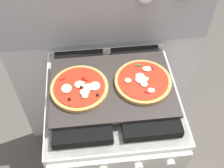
{
  "coord_description": "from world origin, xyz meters",
  "views": [
    {
      "loc": [
        -0.08,
        -0.77,
        1.87
      ],
      "look_at": [
        0.0,
        0.0,
        0.93
      ],
      "focal_mm": 44.97,
      "sensor_mm": 36.0,
      "label": 1
    }
  ],
  "objects_px": {
    "stove": "(112,138)",
    "pizza_right": "(143,80)",
    "baking_tray": "(112,87)",
    "pizza_left": "(80,88)"
  },
  "relations": [
    {
      "from": "stove",
      "to": "baking_tray",
      "type": "relative_size",
      "value": 1.67
    },
    {
      "from": "stove",
      "to": "pizza_right",
      "type": "xyz_separation_m",
      "value": [
        0.14,
        0.01,
        0.48
      ]
    },
    {
      "from": "baking_tray",
      "to": "pizza_right",
      "type": "xyz_separation_m",
      "value": [
        0.14,
        0.0,
        0.02
      ]
    },
    {
      "from": "baking_tray",
      "to": "pizza_left",
      "type": "distance_m",
      "value": 0.14
    },
    {
      "from": "pizza_left",
      "to": "pizza_right",
      "type": "relative_size",
      "value": 1.0
    },
    {
      "from": "stove",
      "to": "pizza_right",
      "type": "height_order",
      "value": "pizza_right"
    },
    {
      "from": "pizza_right",
      "to": "pizza_left",
      "type": "bearing_deg",
      "value": -177.65
    },
    {
      "from": "stove",
      "to": "pizza_right",
      "type": "relative_size",
      "value": 3.6
    },
    {
      "from": "stove",
      "to": "pizza_right",
      "type": "distance_m",
      "value": 0.5
    },
    {
      "from": "stove",
      "to": "baking_tray",
      "type": "xyz_separation_m",
      "value": [
        0.0,
        0.0,
        0.46
      ]
    }
  ]
}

